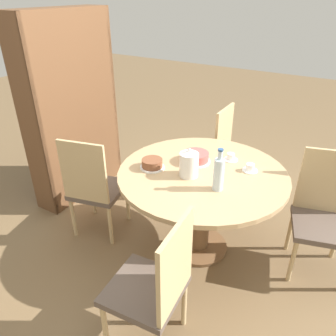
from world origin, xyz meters
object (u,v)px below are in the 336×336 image
at_px(cup_a, 250,168).
at_px(coffee_pot, 189,164).
at_px(water_bottle, 219,173).
at_px(chair_b, 155,285).
at_px(cake_main, 196,157).
at_px(chair_d, 234,154).
at_px(bookshelf, 74,114).
at_px(cake_second, 152,164).
at_px(cup_b, 231,157).
at_px(chair_a, 94,186).
at_px(chair_c, 323,213).

bearing_deg(cup_a, coffee_pot, 129.87).
bearing_deg(coffee_pot, water_bottle, -103.39).
xyz_separation_m(chair_b, cake_main, (1.03, 0.28, 0.30)).
height_order(chair_d, cake_main, chair_d).
xyz_separation_m(bookshelf, cup_a, (0.01, -1.82, -0.10)).
distance_m(chair_d, cake_second, 1.13).
relative_size(cake_main, cup_a, 2.04).
height_order(coffee_pot, cup_b, coffee_pot).
height_order(water_bottle, cake_second, water_bottle).
height_order(chair_d, coffee_pot, coffee_pot).
relative_size(bookshelf, cup_a, 15.78).
xyz_separation_m(water_bottle, cake_main, (0.29, 0.32, -0.09)).
height_order(chair_b, coffee_pot, coffee_pot).
bearing_deg(cup_a, bookshelf, 90.33).
relative_size(coffee_pot, water_bottle, 0.73).
bearing_deg(cake_second, chair_b, -145.59).
xyz_separation_m(chair_a, cake_second, (0.14, -0.51, 0.29)).
bearing_deg(bookshelf, chair_b, 56.86).
xyz_separation_m(chair_d, cup_a, (-0.71, -0.38, 0.28)).
height_order(chair_a, chair_c, same).
distance_m(chair_b, chair_c, 1.41).
xyz_separation_m(chair_a, cake_main, (0.41, -0.75, 0.30)).
distance_m(chair_d, cup_a, 0.86).
relative_size(water_bottle, cup_a, 2.66).
distance_m(cake_second, cup_b, 0.64).
bearing_deg(cup_b, water_bottle, -169.20).
bearing_deg(cup_b, chair_c, -87.94).
bearing_deg(bookshelf, water_bottle, 78.22).
relative_size(coffee_pot, cup_b, 1.93).
bearing_deg(cup_a, chair_b, 172.57).
height_order(bookshelf, coffee_pot, bookshelf).
bearing_deg(cake_second, chair_c, -69.04).
distance_m(chair_b, bookshelf, 2.04).
bearing_deg(chair_c, cake_second, -175.06).
xyz_separation_m(chair_a, coffee_pot, (0.19, -0.80, 0.36)).
bearing_deg(chair_b, chair_a, -126.22).
distance_m(chair_b, water_bottle, 0.83).
xyz_separation_m(chair_a, water_bottle, (0.13, -1.06, 0.38)).
relative_size(bookshelf, cake_main, 7.75).
xyz_separation_m(water_bottle, cup_a, (0.37, -0.11, -0.10)).
bearing_deg(chair_d, chair_c, -122.89).
bearing_deg(cake_second, cup_a, -62.23).
distance_m(water_bottle, cake_main, 0.44).
bearing_deg(water_bottle, cake_second, 88.04).
height_order(chair_a, chair_b, same).
bearing_deg(bookshelf, cup_b, 93.60).
bearing_deg(chair_c, chair_a, -176.53).
xyz_separation_m(chair_c, bookshelf, (-0.13, 2.38, 0.38)).
relative_size(chair_b, cup_b, 8.25).
bearing_deg(cup_b, chair_d, 16.84).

